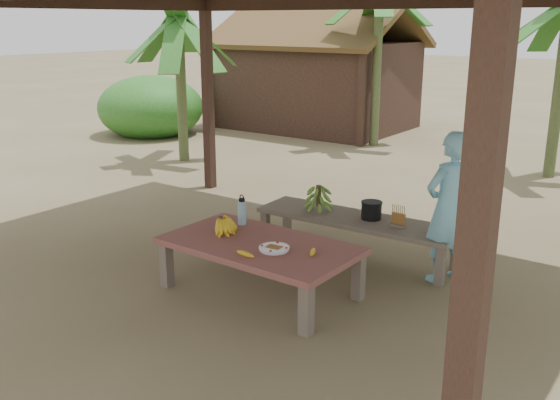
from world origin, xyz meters
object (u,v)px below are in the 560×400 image
Objects in this scene: plate at (274,249)px; woman at (449,208)px; bench at (356,222)px; ripe_banana_bunch at (221,224)px; water_flask at (242,212)px; cooking_pot at (371,211)px; work_table at (260,249)px.

plate is 0.19× the size of woman.
bench is 1.55m from ripe_banana_bunch.
ripe_banana_bunch reaches higher than bench.
woman is at bearing 29.05° from water_flask.
water_flask is (-0.71, 0.41, 0.11)m from plate.
plate is 0.89× the size of water_flask.
cooking_pot is (0.15, 0.06, 0.15)m from bench.
water_flask is 0.21× the size of woman.
work_table is at bearing -0.26° from ripe_banana_bunch.
bench is (0.28, 1.34, -0.04)m from work_table.
water_flask is 2.03m from woman.
bench is at bearing 79.36° from work_table.
woman is (1.29, 1.31, 0.31)m from work_table.
ripe_banana_bunch is 1.07× the size of plate.
ripe_banana_bunch is (-0.48, 0.00, 0.16)m from work_table.
work_table is at bearing -34.51° from water_flask.
woman is at bearing 52.68° from plate.
bench is 1.08m from woman.
work_table is 1.46m from cooking_pot.
woman reaches higher than water_flask.
work_table is 0.61m from water_flask.
work_table is at bearing -103.99° from bench.
bench is at bearing 60.52° from ripe_banana_bunch.
cooking_pot is at bearing 82.45° from plate.
plate is at bearing -97.55° from cooking_pot.
water_flask is at bearing 89.62° from ripe_banana_bunch.
water_flask is 1.40m from cooking_pot.
plate is 0.83m from water_flask.
plate is at bearing -94.16° from bench.
water_flask is at bearing -128.97° from bench.
bench is 8.02× the size of plate.
plate is 1.29× the size of cooking_pot.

